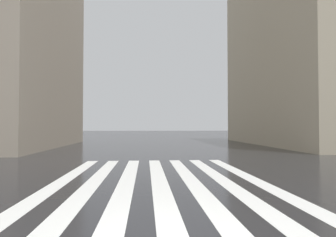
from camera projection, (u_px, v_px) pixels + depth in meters
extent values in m
cube|color=silver|center=(266.00, 186.00, 8.31)|extent=(13.00, 0.50, 0.01)
cube|color=silver|center=(232.00, 187.00, 8.23)|extent=(13.00, 0.50, 0.01)
cube|color=silver|center=(197.00, 187.00, 8.16)|extent=(13.00, 0.50, 0.01)
cube|color=silver|center=(161.00, 188.00, 8.08)|extent=(13.00, 0.50, 0.01)
cube|color=silver|center=(124.00, 188.00, 8.01)|extent=(13.00, 0.50, 0.01)
cube|color=silver|center=(87.00, 189.00, 7.93)|extent=(13.00, 0.50, 0.01)
cube|color=silver|center=(49.00, 190.00, 7.85)|extent=(13.00, 0.50, 0.01)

